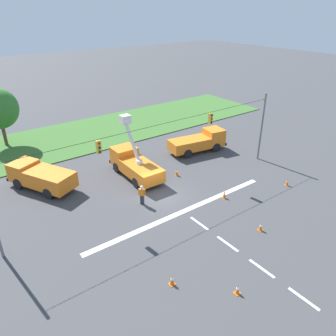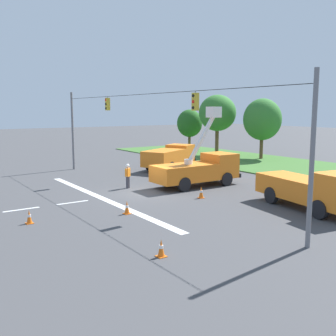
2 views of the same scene
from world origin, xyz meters
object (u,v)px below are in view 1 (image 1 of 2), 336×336
object	(u,v)px
traffic_cone_foreground_left	(172,280)
traffic_cone_near_bucket	(287,182)
road_worker	(142,194)
traffic_cone_foreground_right	(224,194)
traffic_cone_mid_left	(237,289)
traffic_cone_mid_right	(177,172)
utility_truck_support_near	(199,141)
utility_truck_support_far	(41,176)
utility_truck_bucket_lift	(134,163)
traffic_cone_lane_edge_a	(261,227)

from	to	relation	value
traffic_cone_foreground_left	traffic_cone_near_bucket	size ratio (longest dim) A/B	1.03
road_worker	traffic_cone_foreground_right	xyz separation A→B (m)	(6.24, -3.46, -0.64)
traffic_cone_mid_left	traffic_cone_mid_right	world-z (taller)	traffic_cone_mid_right
utility_truck_support_near	utility_truck_support_far	xyz separation A→B (m)	(-17.12, 2.22, 0.03)
traffic_cone_mid_right	traffic_cone_near_bucket	bearing A→B (deg)	-47.56
utility_truck_support_far	traffic_cone_mid_right	size ratio (longest dim) A/B	8.99
traffic_cone_mid_right	utility_truck_bucket_lift	bearing A→B (deg)	143.04
utility_truck_support_near	utility_truck_support_far	bearing A→B (deg)	172.62
traffic_cone_mid_left	traffic_cone_near_bucket	world-z (taller)	traffic_cone_near_bucket
utility_truck_support_far	road_worker	bearing A→B (deg)	-52.82
traffic_cone_foreground_right	traffic_cone_mid_right	bearing A→B (deg)	97.29
road_worker	traffic_cone_foreground_right	size ratio (longest dim) A/B	2.42
traffic_cone_mid_left	traffic_cone_near_bucket	bearing A→B (deg)	24.39
traffic_cone_mid_left	traffic_cone_mid_right	xyz separation A→B (m)	(6.24, 13.69, 0.07)
traffic_cone_foreground_left	traffic_cone_lane_edge_a	world-z (taller)	traffic_cone_foreground_left
utility_truck_support_near	traffic_cone_foreground_left	distance (m)	20.32
road_worker	traffic_cone_near_bucket	bearing A→B (deg)	-23.22
utility_truck_bucket_lift	traffic_cone_mid_left	size ratio (longest dim) A/B	10.60
traffic_cone_foreground_left	traffic_cone_mid_left	bearing A→B (deg)	-46.98
traffic_cone_foreground_left	traffic_cone_foreground_right	bearing A→B (deg)	28.00
traffic_cone_foreground_right	traffic_cone_near_bucket	distance (m)	6.57
utility_truck_support_near	road_worker	distance (m)	12.53
traffic_cone_mid_right	utility_truck_support_near	bearing A→B (deg)	29.29
traffic_cone_foreground_left	utility_truck_support_far	bearing A→B (deg)	98.74
utility_truck_support_far	traffic_cone_foreground_left	xyz separation A→B (m)	(2.51, -16.31, -0.86)
utility_truck_bucket_lift	traffic_cone_near_bucket	xyz separation A→B (m)	(10.33, -10.17, -0.97)
traffic_cone_near_bucket	traffic_cone_lane_edge_a	world-z (taller)	traffic_cone_near_bucket
utility_truck_bucket_lift	utility_truck_support_near	distance (m)	9.08
utility_truck_bucket_lift	traffic_cone_lane_edge_a	xyz separation A→B (m)	(2.92, -13.11, -0.97)
traffic_cone_lane_edge_a	traffic_cone_foreground_right	bearing A→B (deg)	76.98
traffic_cone_mid_left	traffic_cone_lane_edge_a	bearing A→B (deg)	27.62
traffic_cone_mid_left	traffic_cone_lane_edge_a	size ratio (longest dim) A/B	0.93
traffic_cone_near_bucket	traffic_cone_lane_edge_a	size ratio (longest dim) A/B	1.00
road_worker	traffic_cone_foreground_right	distance (m)	7.17
utility_truck_bucket_lift	traffic_cone_mid_right	world-z (taller)	utility_truck_bucket_lift
utility_truck_support_near	utility_truck_support_far	world-z (taller)	utility_truck_support_near
utility_truck_support_far	traffic_cone_mid_right	bearing A→B (deg)	-25.55
road_worker	traffic_cone_foreground_left	xyz separation A→B (m)	(-3.37, -8.57, -0.65)
utility_truck_bucket_lift	utility_truck_support_far	distance (m)	8.59
traffic_cone_lane_edge_a	utility_truck_support_near	bearing A→B (deg)	66.11
utility_truck_support_far	traffic_cone_lane_edge_a	bearing A→B (deg)	-55.63
utility_truck_bucket_lift	road_worker	world-z (taller)	utility_truck_bucket_lift
traffic_cone_mid_right	traffic_cone_lane_edge_a	distance (m)	10.63
utility_truck_support_near	traffic_cone_near_bucket	size ratio (longest dim) A/B	9.93
utility_truck_support_far	traffic_cone_near_bucket	size ratio (longest dim) A/B	9.91
traffic_cone_foreground_left	traffic_cone_foreground_right	size ratio (longest dim) A/B	0.99
traffic_cone_foreground_left	traffic_cone_mid_right	xyz separation A→B (m)	(8.87, 10.87, 0.03)
traffic_cone_foreground_right	traffic_cone_mid_right	distance (m)	5.80
traffic_cone_mid_right	traffic_cone_near_bucket	distance (m)	10.40
traffic_cone_mid_left	traffic_cone_foreground_left	bearing A→B (deg)	133.02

